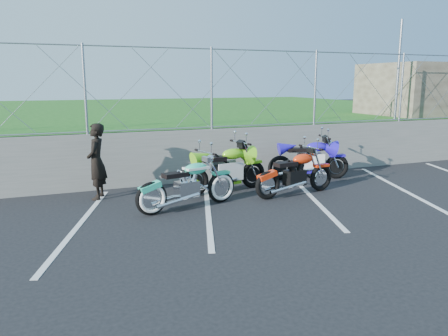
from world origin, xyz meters
name	(u,v)px	position (x,y,z in m)	size (l,w,h in m)	color
ground	(227,225)	(0.00, 0.00, 0.00)	(90.00, 90.00, 0.00)	black
retaining_wall	(174,157)	(0.00, 3.50, 0.65)	(30.00, 0.22, 1.30)	#62625E
grass_field	(116,122)	(0.00, 13.50, 0.65)	(30.00, 20.00, 1.30)	#1A5216
stone_building	(436,89)	(10.50, 5.50, 2.20)	(5.00, 3.00, 1.80)	brown
chain_link_fence	(172,89)	(0.00, 3.50, 2.30)	(28.00, 0.03, 2.00)	gray
sign_pole	(398,71)	(7.20, 3.90, 2.80)	(0.08, 0.08, 3.00)	gray
parking_lines	(263,203)	(1.20, 1.00, 0.00)	(18.29, 4.31, 0.01)	silver
cruiser_turquoise	(189,186)	(-0.31, 1.22, 0.44)	(2.19, 0.75, 1.11)	black
naked_orange	(296,175)	(2.20, 1.35, 0.45)	(2.10, 0.71, 1.05)	black
sportbike_green	(226,171)	(0.87, 2.17, 0.48)	(2.16, 0.77, 1.12)	black
sportbike_blue	(310,161)	(3.33, 2.59, 0.47)	(2.08, 0.81, 1.10)	black
person_standing	(97,162)	(-1.92, 2.63, 0.81)	(0.59, 0.39, 1.62)	black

